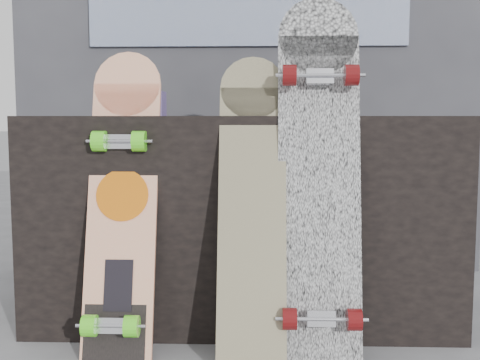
{
  "coord_description": "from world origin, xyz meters",
  "views": [
    {
      "loc": [
        0.07,
        -1.83,
        0.8
      ],
      "look_at": [
        -0.0,
        0.2,
        0.58
      ],
      "focal_mm": 45.0,
      "sensor_mm": 36.0,
      "label": 1
    }
  ],
  "objects_px": {
    "vendor_table": "(243,218)",
    "longboard_cascadia": "(319,168)",
    "longboard_celtic": "(252,197)",
    "skateboard_dark": "(119,214)",
    "longboard_geisha": "(123,191)"
  },
  "relations": [
    {
      "from": "longboard_celtic",
      "to": "skateboard_dark",
      "type": "distance_m",
      "value": 0.46
    },
    {
      "from": "skateboard_dark",
      "to": "longboard_geisha",
      "type": "bearing_deg",
      "value": 78.96
    },
    {
      "from": "longboard_cascadia",
      "to": "longboard_geisha",
      "type": "bearing_deg",
      "value": 177.14
    },
    {
      "from": "longboard_celtic",
      "to": "skateboard_dark",
      "type": "height_order",
      "value": "longboard_celtic"
    },
    {
      "from": "longboard_geisha",
      "to": "longboard_celtic",
      "type": "xyz_separation_m",
      "value": [
        0.44,
        -0.06,
        -0.01
      ]
    },
    {
      "from": "longboard_geisha",
      "to": "skateboard_dark",
      "type": "bearing_deg",
      "value": -101.04
    },
    {
      "from": "longboard_celtic",
      "to": "longboard_cascadia",
      "type": "bearing_deg",
      "value": 5.83
    },
    {
      "from": "longboard_celtic",
      "to": "skateboard_dark",
      "type": "bearing_deg",
      "value": 177.12
    },
    {
      "from": "longboard_cascadia",
      "to": "longboard_celtic",
      "type": "bearing_deg",
      "value": -174.17
    },
    {
      "from": "longboard_geisha",
      "to": "longboard_celtic",
      "type": "height_order",
      "value": "longboard_geisha"
    },
    {
      "from": "longboard_geisha",
      "to": "skateboard_dark",
      "type": "height_order",
      "value": "longboard_geisha"
    },
    {
      "from": "vendor_table",
      "to": "skateboard_dark",
      "type": "bearing_deg",
      "value": -140.29
    },
    {
      "from": "vendor_table",
      "to": "longboard_celtic",
      "type": "relative_size",
      "value": 1.59
    },
    {
      "from": "vendor_table",
      "to": "skateboard_dark",
      "type": "relative_size",
      "value": 1.75
    },
    {
      "from": "vendor_table",
      "to": "longboard_cascadia",
      "type": "relative_size",
      "value": 1.33
    }
  ]
}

